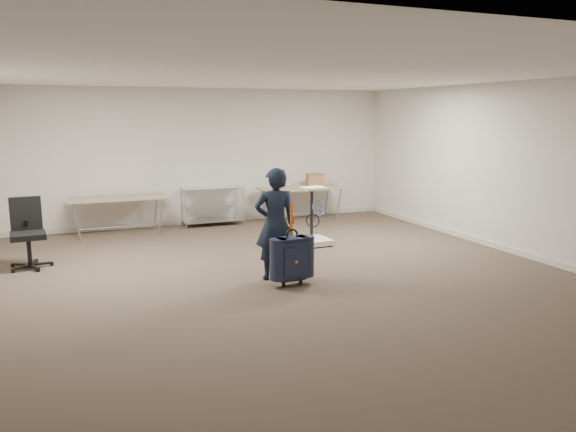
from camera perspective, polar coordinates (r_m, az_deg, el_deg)
name	(u,v)px	position (r m, az deg, el deg)	size (l,w,h in m)	color
ground	(288,279)	(7.88, 0.04, -6.45)	(9.00, 9.00, 0.00)	#493C2C
room_shell	(256,253)	(9.12, -3.22, -3.82)	(8.00, 9.00, 9.00)	silver
folding_table_left	(117,200)	(11.10, -16.95, 1.60)	(1.80, 0.75, 0.73)	#917C59
folding_table_right	(301,190)	(12.03, 1.37, 2.69)	(1.80, 0.75, 0.73)	#917C59
wire_shelf	(212,204)	(11.69, -7.70, 1.20)	(1.22, 0.47, 0.80)	silver
person	(275,224)	(7.73, -1.30, -0.83)	(0.57, 0.37, 1.56)	black
suitcase	(292,258)	(7.51, 0.41, -4.31)	(0.42, 0.26, 1.11)	black
office_chair	(29,247)	(9.26, -24.84, -2.85)	(0.64, 0.64, 1.05)	black
equipment_cart	(313,230)	(9.86, 2.56, -1.42)	(0.58, 0.58, 1.03)	beige
cardboard_box	(315,180)	(12.23, 2.77, 3.69)	(0.36, 0.27, 0.27)	#9F794A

